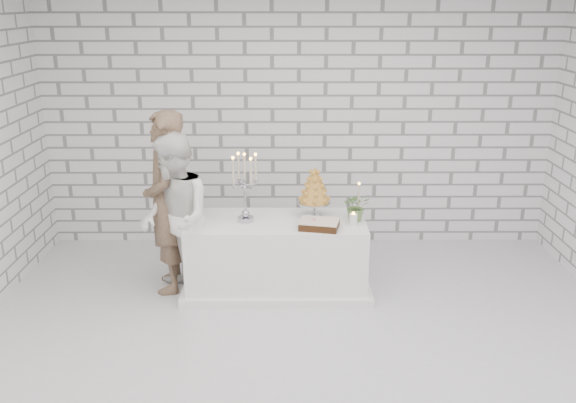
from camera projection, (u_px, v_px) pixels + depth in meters
The scene contains 12 objects.
ground at pixel (304, 347), 5.36m from camera, with size 6.00×5.00×0.01m, color silver.
wall_back at pixel (299, 122), 7.27m from camera, with size 6.00×0.01×3.00m, color white.
wall_front at pixel (324, 353), 2.52m from camera, with size 6.00×0.01×3.00m, color white.
cake_table at pixel (277, 255), 6.34m from camera, with size 1.80×0.80×0.75m, color white.
groom at pixel (166, 203), 6.19m from camera, with size 0.68×0.45×1.86m, color brown.
bride at pixel (175, 219), 5.99m from camera, with size 0.82×0.64×1.69m, color white.
candelabra at pixel (245, 188), 6.09m from camera, with size 0.29×0.29×0.71m, color #A4A4AE, non-canonical shape.
croquembouche at pixel (314, 192), 6.24m from camera, with size 0.34×0.34×0.53m, color #B07C32, non-canonical shape.
chocolate_cake at pixel (319, 224), 6.00m from camera, with size 0.37×0.26×0.08m, color black.
pillar_candle at pixel (353, 220), 6.07m from camera, with size 0.08×0.08×0.12m, color white.
extra_taper at pixel (359, 199), 6.37m from camera, with size 0.06×0.06×0.32m, color beige.
flowers at pixel (357, 206), 6.18m from camera, with size 0.27×0.23×0.30m, color #446C3D.
Camera 1 is at (-0.15, -4.69, 2.88)m, focal length 38.39 mm.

